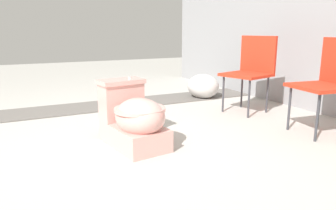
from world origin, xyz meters
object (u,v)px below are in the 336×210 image
object	(u,v)px
folding_chair_middle	(331,76)
toilet	(134,119)
boulder_near	(203,86)
folding_chair_left	(252,66)

from	to	relation	value
folding_chair_middle	toilet	bearing A→B (deg)	-7.39
folding_chair_middle	boulder_near	world-z (taller)	folding_chair_middle
toilet	folding_chair_left	size ratio (longest dim) A/B	0.81
boulder_near	folding_chair_left	bearing A→B (deg)	6.23
toilet	folding_chair_left	bearing A→B (deg)	99.77
toilet	folding_chair_middle	size ratio (longest dim) A/B	0.81
toilet	folding_chair_left	world-z (taller)	folding_chair_left
toilet	boulder_near	size ratio (longest dim) A/B	1.49
folding_chair_middle	folding_chair_left	bearing A→B (deg)	-77.80
folding_chair_left	folding_chair_middle	world-z (taller)	same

